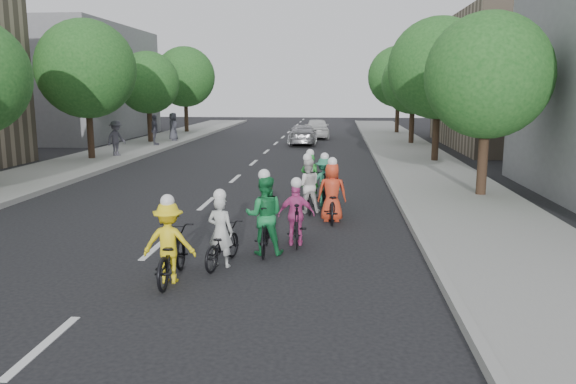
# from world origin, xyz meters

# --- Properties ---
(ground) EXTENTS (120.00, 120.00, 0.00)m
(ground) POSITION_xyz_m (0.00, 0.00, 0.00)
(ground) COLOR black
(ground) RESTS_ON ground
(sidewalk_left) EXTENTS (4.00, 80.00, 0.15)m
(sidewalk_left) POSITION_xyz_m (-8.00, 10.00, 0.07)
(sidewalk_left) COLOR gray
(sidewalk_left) RESTS_ON ground
(curb_left) EXTENTS (0.18, 80.00, 0.18)m
(curb_left) POSITION_xyz_m (-6.05, 10.00, 0.09)
(curb_left) COLOR #999993
(curb_left) RESTS_ON ground
(sidewalk_right) EXTENTS (4.00, 80.00, 0.15)m
(sidewalk_right) POSITION_xyz_m (8.00, 10.00, 0.07)
(sidewalk_right) COLOR gray
(sidewalk_right) RESTS_ON ground
(curb_right) EXTENTS (0.18, 80.00, 0.18)m
(curb_right) POSITION_xyz_m (6.05, 10.00, 0.09)
(curb_right) COLOR #999993
(curb_right) RESTS_ON ground
(bldg_sw) EXTENTS (10.00, 14.00, 8.00)m
(bldg_sw) POSITION_xyz_m (-16.00, 28.00, 4.00)
(bldg_sw) COLOR slate
(bldg_sw) RESTS_ON ground
(bldg_se) EXTENTS (10.00, 14.00, 8.00)m
(bldg_se) POSITION_xyz_m (16.00, 24.00, 4.00)
(bldg_se) COLOR gray
(bldg_se) RESTS_ON ground
(tree_l_3) EXTENTS (4.80, 4.80, 6.93)m
(tree_l_3) POSITION_xyz_m (-8.20, 15.00, 4.52)
(tree_l_3) COLOR black
(tree_l_3) RESTS_ON ground
(tree_l_4) EXTENTS (4.00, 4.00, 5.97)m
(tree_l_4) POSITION_xyz_m (-8.20, 24.00, 3.96)
(tree_l_4) COLOR black
(tree_l_4) RESTS_ON ground
(tree_l_5) EXTENTS (4.80, 4.80, 6.93)m
(tree_l_5) POSITION_xyz_m (-8.20, 33.00, 4.52)
(tree_l_5) COLOR black
(tree_l_5) RESTS_ON ground
(tree_r_0) EXTENTS (4.00, 4.00, 5.97)m
(tree_r_0) POSITION_xyz_m (8.80, 6.60, 3.96)
(tree_r_0) COLOR black
(tree_r_0) RESTS_ON ground
(tree_r_1) EXTENTS (4.80, 4.80, 6.93)m
(tree_r_1) POSITION_xyz_m (8.80, 15.60, 4.52)
(tree_r_1) COLOR black
(tree_r_1) RESTS_ON ground
(tree_r_2) EXTENTS (4.00, 4.00, 5.97)m
(tree_r_2) POSITION_xyz_m (8.80, 24.60, 3.96)
(tree_r_2) COLOR black
(tree_r_2) RESTS_ON ground
(tree_r_3) EXTENTS (4.80, 4.80, 6.93)m
(tree_r_3) POSITION_xyz_m (8.80, 33.60, 4.52)
(tree_r_3) COLOR black
(tree_r_3) RESTS_ON ground
(cyclist_0) EXTENTS (0.89, 1.71, 1.60)m
(cyclist_0) POSITION_xyz_m (1.76, -1.15, 0.52)
(cyclist_0) COLOR black
(cyclist_0) RESTS_ON ground
(cyclist_1) EXTENTS (0.87, 1.85, 1.87)m
(cyclist_1) POSITION_xyz_m (2.53, -0.21, 0.71)
(cyclist_1) COLOR black
(cyclist_1) RESTS_ON ground
(cyclist_2) EXTENTS (1.00, 1.90, 1.67)m
(cyclist_2) POSITION_xyz_m (1.00, -2.17, 0.61)
(cyclist_2) COLOR black
(cyclist_2) RESTS_ON ground
(cyclist_3) EXTENTS (0.87, 1.71, 1.58)m
(cyclist_3) POSITION_xyz_m (3.16, 0.57, 0.59)
(cyclist_3) COLOR black
(cyclist_3) RESTS_ON ground
(cyclist_4) EXTENTS (0.79, 1.90, 1.76)m
(cyclist_4) POSITION_xyz_m (3.95, 3.04, 0.61)
(cyclist_4) COLOR black
(cyclist_4) RESTS_ON ground
(cyclist_5) EXTENTS (0.58, 1.69, 1.70)m
(cyclist_5) POSITION_xyz_m (3.23, 5.55, 0.60)
(cyclist_5) COLOR black
(cyclist_5) RESTS_ON ground
(cyclist_6) EXTENTS (0.86, 1.59, 1.74)m
(cyclist_6) POSITION_xyz_m (3.22, 4.06, 0.62)
(cyclist_6) COLOR black
(cyclist_6) RESTS_ON ground
(cyclist_7) EXTENTS (1.02, 1.79, 1.66)m
(cyclist_7) POSITION_xyz_m (3.70, 4.99, 0.64)
(cyclist_7) COLOR black
(cyclist_7) RESTS_ON ground
(follow_car_lead) EXTENTS (1.92, 4.45, 1.28)m
(follow_car_lead) POSITION_xyz_m (1.82, 24.39, 0.64)
(follow_car_lead) COLOR #A1A1A6
(follow_car_lead) RESTS_ON ground
(follow_car_trail) EXTENTS (2.02, 4.44, 1.48)m
(follow_car_trail) POSITION_xyz_m (2.56, 29.25, 0.74)
(follow_car_trail) COLOR silver
(follow_car_trail) RESTS_ON ground
(spectator_0) EXTENTS (1.08, 1.34, 1.81)m
(spectator_0) POSITION_xyz_m (-7.33, 16.10, 1.06)
(spectator_0) COLOR #4A4854
(spectator_0) RESTS_ON sidewalk_left
(spectator_1) EXTENTS (0.79, 1.18, 1.87)m
(spectator_1) POSITION_xyz_m (-7.14, 21.75, 1.08)
(spectator_1) COLOR #4F4F5C
(spectator_1) RESTS_ON sidewalk_left
(spectator_2) EXTENTS (0.78, 1.01, 1.86)m
(spectator_2) POSITION_xyz_m (-6.89, 24.83, 1.08)
(spectator_2) COLOR #444550
(spectator_2) RESTS_ON sidewalk_left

